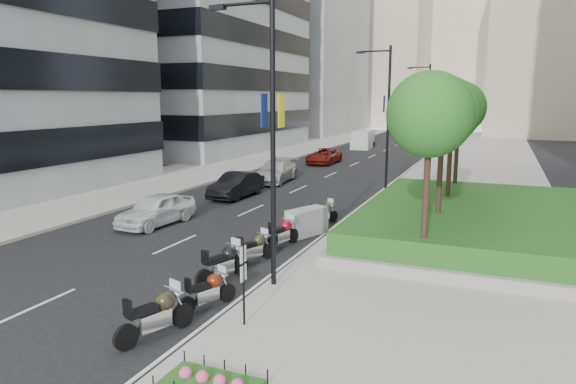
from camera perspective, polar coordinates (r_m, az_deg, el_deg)
The scene contains 30 objects.
ground at distance 17.95m, azimuth -15.77°, elevation -9.42°, with size 160.00×160.00×0.00m, color black.
sidewalk_right at distance 43.58m, azimuth 20.12°, elevation 2.03°, with size 10.00×100.00×0.15m, color #9E9B93.
sidewalk_left at distance 49.09m, azimuth -5.17°, elevation 3.51°, with size 8.00×100.00×0.15m, color #9E9B93.
lane_edge at distance 44.11m, azimuth 13.23°, elevation 2.40°, with size 0.12×100.00×0.01m, color silver.
lane_centre at distance 45.22m, azimuth 6.71°, elevation 2.80°, with size 0.12×100.00×0.01m, color silver.
building_grey_far at distance 90.53m, azimuth -0.13°, elevation 16.18°, with size 22.00×26.00×30.00m, color gray.
building_cream_left at distance 117.24m, azimuth 8.57°, elevation 15.75°, with size 26.00×24.00×34.00m, color #B7AD93.
building_cream_centre at distance 134.06m, azimuth 19.42°, elevation 15.47°, with size 30.00×24.00×38.00m, color #B7AD93.
planter at distance 23.83m, azimuth 20.31°, elevation -3.88°, with size 10.00×14.00×0.40m, color gray.
hedge at distance 23.70m, azimuth 20.40°, elevation -2.47°, with size 9.40×13.40×0.80m, color #17501A.
tree_0 at distance 17.29m, azimuth 15.49°, elevation 8.23°, with size 2.80×2.80×6.30m.
tree_1 at distance 21.26m, azimuth 16.87°, elevation 8.51°, with size 2.80×2.80×6.30m.
tree_2 at distance 25.25m, azimuth 17.81°, elevation 8.70°, with size 2.80×2.80×6.30m.
tree_3 at distance 29.23m, azimuth 18.50°, elevation 8.84°, with size 2.80×2.80×6.30m.
lamp_post_0 at distance 15.60m, azimuth -2.22°, elevation 7.08°, with size 2.34×0.45×9.00m.
lamp_post_1 at distance 31.83m, azimuth 10.81°, elevation 8.63°, with size 2.34×0.45×9.00m.
lamp_post_2 at distance 49.59m, azimuth 15.14°, elevation 9.05°, with size 2.34×0.45×9.00m.
parking_sign at distance 13.38m, azimuth -4.97°, elevation -9.36°, with size 0.06×0.32×2.50m.
motorcycle_0 at distance 13.64m, azimuth -14.37°, elevation -13.04°, with size 1.00×2.24×1.16m.
motorcycle_1 at distance 15.15m, azimuth -8.83°, elevation -10.78°, with size 0.94×1.87×0.99m.
motorcycle_2 at distance 17.14m, azimuth -7.17°, elevation -7.89°, with size 0.94×2.23×1.14m.
motorcycle_3 at distance 18.91m, azimuth -3.78°, elevation -6.26°, with size 0.95×1.97×1.03m.
motorcycle_4 at distance 20.76m, azimuth -0.62°, elevation -4.62°, with size 0.78×2.16×1.09m.
motorcycle_5 at distance 22.56m, azimuth 2.09°, elevation -3.35°, with size 1.50×2.13×1.20m.
motorcycle_6 at distance 24.45m, azimuth 3.93°, elevation -2.40°, with size 1.02×1.93×1.03m.
car_a at distance 25.16m, azimuth -14.42°, elevation -1.88°, with size 1.77×4.40×1.50m, color white.
car_b at distance 31.19m, azimuth -5.75°, elevation 0.76°, with size 1.60×4.59×1.51m, color black.
car_c at distance 36.85m, azimuth -1.40°, elevation 2.33°, with size 2.15×5.29×1.54m, color #B1B1B3.
car_d at distance 47.16m, azimuth 4.02°, elevation 4.00°, with size 2.31×5.01×1.39m, color maroon.
delivery_van at distance 61.88m, azimuth 8.33°, elevation 5.73°, with size 2.31×5.20×2.13m.
Camera 1 is at (10.65, -13.15, 5.99)m, focal length 32.00 mm.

